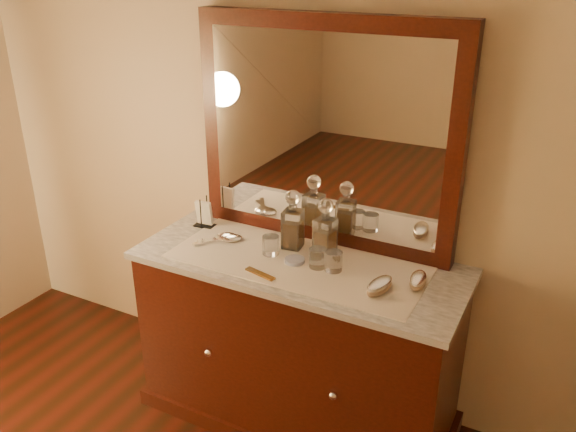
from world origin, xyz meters
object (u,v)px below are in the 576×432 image
at_px(pin_dish, 295,260).
at_px(comb, 260,274).
at_px(dresser_cabinet, 298,345).
at_px(hand_mirror_inner, 227,238).
at_px(napkin_rack, 204,215).
at_px(brush_near, 379,286).
at_px(mirror_frame, 325,134).
at_px(hand_mirror_outer, 222,237).
at_px(decanter_right, 325,234).
at_px(decanter_left, 293,226).
at_px(brush_far, 418,280).

bearing_deg(pin_dish, comb, -115.18).
distance_m(dresser_cabinet, hand_mirror_inner, 0.59).
relative_size(napkin_rack, brush_near, 0.89).
bearing_deg(mirror_frame, hand_mirror_outer, -150.43).
height_order(decanter_right, brush_near, decanter_right).
bearing_deg(decanter_right, napkin_rack, 178.54).
bearing_deg(brush_near, decanter_left, 159.19).
bearing_deg(brush_far, comb, -159.68).
height_order(napkin_rack, brush_far, napkin_rack).
xyz_separation_m(dresser_cabinet, pin_dish, (-0.01, -0.03, 0.45)).
bearing_deg(hand_mirror_outer, comb, -32.26).
relative_size(brush_far, hand_mirror_inner, 0.78).
bearing_deg(brush_near, mirror_frame, 140.29).
bearing_deg(brush_near, hand_mirror_outer, 173.08).
distance_m(dresser_cabinet, brush_far, 0.69).
distance_m(decanter_left, hand_mirror_outer, 0.35).
bearing_deg(brush_near, pin_dish, 172.01).
distance_m(mirror_frame, comb, 0.66).
bearing_deg(comb, brush_near, 25.75).
bearing_deg(napkin_rack, pin_dish, -13.34).
relative_size(dresser_cabinet, brush_far, 9.26).
distance_m(napkin_rack, brush_far, 1.08).
height_order(mirror_frame, hand_mirror_inner, mirror_frame).
relative_size(decanter_right, hand_mirror_inner, 1.37).
distance_m(napkin_rack, brush_near, 0.98).
distance_m(mirror_frame, napkin_rack, 0.73).
bearing_deg(napkin_rack, brush_near, -11.12).
relative_size(pin_dish, brush_near, 0.52).
height_order(dresser_cabinet, hand_mirror_inner, hand_mirror_inner).
relative_size(decanter_right, brush_far, 1.77).
xyz_separation_m(decanter_right, brush_near, (0.31, -0.17, -0.08)).
bearing_deg(brush_far, brush_near, -136.41).
bearing_deg(mirror_frame, comb, -100.83).
height_order(decanter_left, brush_far, decanter_left).
xyz_separation_m(comb, decanter_left, (0.00, 0.29, 0.10)).
distance_m(napkin_rack, hand_mirror_inner, 0.21).
relative_size(brush_near, hand_mirror_outer, 0.81).
xyz_separation_m(pin_dish, decanter_left, (-0.07, 0.12, 0.10)).
bearing_deg(brush_far, mirror_frame, 157.55).
height_order(mirror_frame, brush_far, mirror_frame).
distance_m(dresser_cabinet, comb, 0.49).
relative_size(decanter_left, hand_mirror_outer, 1.33).
relative_size(comb, hand_mirror_outer, 0.71).
height_order(napkin_rack, decanter_right, decanter_right).
bearing_deg(hand_mirror_inner, brush_near, -7.45).
relative_size(dresser_cabinet, mirror_frame, 1.17).
xyz_separation_m(napkin_rack, brush_near, (0.96, -0.19, -0.03)).
bearing_deg(dresser_cabinet, decanter_left, 129.01).
xyz_separation_m(mirror_frame, hand_mirror_outer, (-0.41, -0.23, -0.49)).
distance_m(brush_near, hand_mirror_outer, 0.81).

